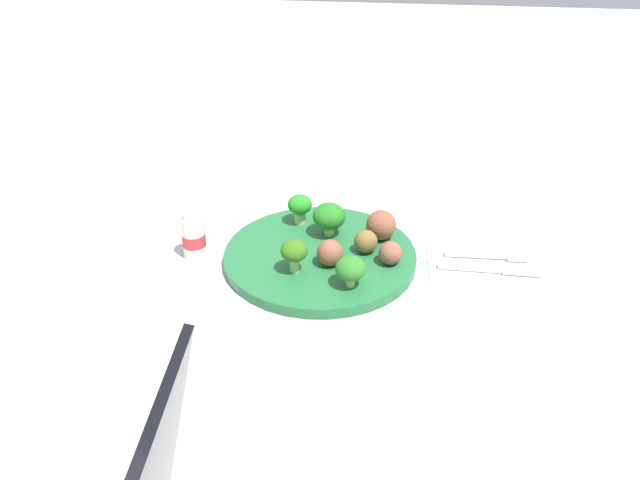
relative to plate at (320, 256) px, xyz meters
name	(u,v)px	position (x,y,z in m)	size (l,w,h in m)	color
ground_plane	(320,261)	(0.00, 0.00, -0.01)	(4.00, 4.00, 0.00)	#B2B2AD
plate	(320,256)	(0.00, 0.00, 0.00)	(0.28, 0.28, 0.02)	#236638
broccoli_floret_front_right	(294,252)	(-0.03, -0.06, 0.04)	(0.04, 0.04, 0.05)	#8EBE6E
broccoli_floret_center	(351,269)	(0.05, -0.08, 0.03)	(0.04, 0.04, 0.04)	#99CD6A
broccoli_floret_front_left	(300,206)	(-0.04, 0.08, 0.04)	(0.04, 0.04, 0.05)	#AAB96A
broccoli_floret_far_rim	(329,217)	(0.01, 0.05, 0.04)	(0.05, 0.05, 0.05)	#AACE6E
meatball_far_rim	(390,253)	(0.10, -0.02, 0.02)	(0.03, 0.03, 0.03)	brown
meatball_near_rim	(381,225)	(0.09, 0.05, 0.03)	(0.05, 0.05, 0.05)	brown
meatball_mid_right	(366,241)	(0.07, 0.01, 0.03)	(0.03, 0.03, 0.03)	brown
meatball_mid_left	(330,253)	(0.02, -0.03, 0.03)	(0.04, 0.04, 0.04)	brown
napkin	(487,264)	(0.24, 0.02, -0.01)	(0.17, 0.12, 0.01)	white
fork	(491,255)	(0.25, 0.04, 0.00)	(0.12, 0.02, 0.01)	silver
knife	(494,269)	(0.25, 0.00, 0.00)	(0.15, 0.02, 0.01)	white
yogurt_bottle	(194,237)	(-0.19, -0.01, 0.03)	(0.03, 0.03, 0.07)	white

